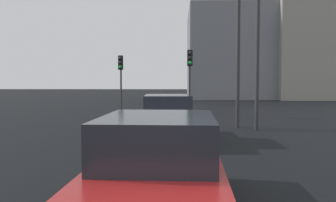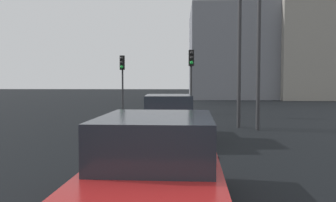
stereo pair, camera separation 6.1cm
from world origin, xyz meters
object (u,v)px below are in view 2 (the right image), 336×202
car_red_second (158,170)px  street_lamp_kerbside (240,20)px  car_silver_lead (169,118)px  traffic_light_near_left (122,71)px  traffic_light_near_right (191,69)px  street_lamp_far (259,28)px

car_red_second → street_lamp_kerbside: 11.78m
car_silver_lead → traffic_light_near_left: (10.80, 3.29, 1.85)m
traffic_light_near_right → street_lamp_far: size_ratio=0.53×
car_red_second → street_lamp_far: bearing=-17.2°
car_silver_lead → street_lamp_far: size_ratio=0.67×
traffic_light_near_right → street_lamp_kerbside: (-4.95, -1.91, 1.88)m
street_lamp_far → street_lamp_kerbside: bearing=39.6°
traffic_light_near_left → street_lamp_far: street_lamp_far is taller
street_lamp_far → car_red_second: bearing=160.8°
car_red_second → traffic_light_near_right: traffic_light_near_right is taller
car_red_second → traffic_light_near_left: 18.60m
traffic_light_near_left → street_lamp_kerbside: street_lamp_kerbside is taller
traffic_light_near_right → car_silver_lead: bearing=-15.0°
traffic_light_near_right → street_lamp_kerbside: street_lamp_kerbside is taller
car_red_second → traffic_light_near_left: bearing=12.5°
car_silver_lead → street_lamp_kerbside: street_lamp_kerbside is taller
traffic_light_near_left → street_lamp_kerbside: (-7.43, -6.19, 1.98)m
traffic_light_near_left → street_lamp_kerbside: bearing=46.0°
traffic_light_near_left → street_lamp_far: size_ratio=0.51×
car_red_second → car_silver_lead: bearing=2.7°
car_silver_lead → street_lamp_kerbside: 5.88m
traffic_light_near_right → street_lamp_far: 6.45m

